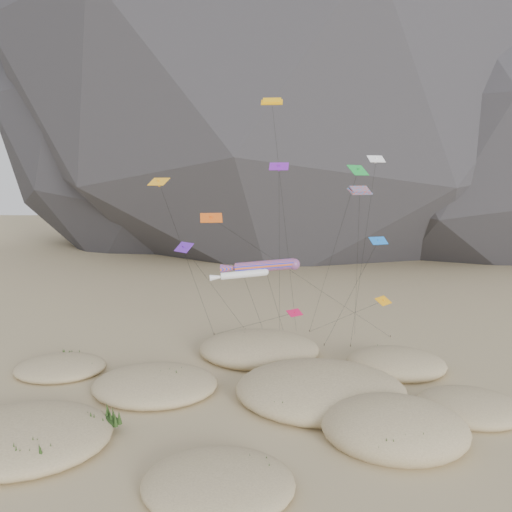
{
  "coord_description": "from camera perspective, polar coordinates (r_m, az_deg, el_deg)",
  "views": [
    {
      "loc": [
        1.02,
        -40.45,
        20.61
      ],
      "look_at": [
        -1.84,
        12.0,
        12.62
      ],
      "focal_mm": 35.0,
      "sensor_mm": 36.0,
      "label": 1
    }
  ],
  "objects": [
    {
      "name": "ground",
      "position": [
        45.41,
        1.58,
        -18.35
      ],
      "size": [
        500.0,
        500.0,
        0.0
      ],
      "primitive_type": "plane",
      "color": "#CCB789",
      "rests_on": "ground"
    },
    {
      "name": "rock_headland",
      "position": [
        167.56,
        5.37,
        26.71
      ],
      "size": [
        226.37,
        148.64,
        177.5
      ],
      "color": "black",
      "rests_on": "ground"
    },
    {
      "name": "dunes",
      "position": [
        49.23,
        0.93,
        -15.19
      ],
      "size": [
        50.62,
        36.85,
        4.01
      ],
      "color": "#CCB789",
      "rests_on": "ground"
    },
    {
      "name": "dune_grass",
      "position": [
        48.15,
        -0.69,
        -15.61
      ],
      "size": [
        43.51,
        30.08,
        1.45
      ],
      "color": "black",
      "rests_on": "ground"
    },
    {
      "name": "kite_stakes",
      "position": [
        67.18,
        4.28,
        -9.11
      ],
      "size": [
        23.59,
        6.11,
        0.3
      ],
      "color": "#3F2D1E",
      "rests_on": "ground"
    },
    {
      "name": "rainbow_tube_kite",
      "position": [
        50.66,
        0.67,
        -1.17
      ],
      "size": [
        8.16,
        15.24,
        12.88
      ],
      "color": "orange",
      "rests_on": "ground"
    },
    {
      "name": "white_tube_kite",
      "position": [
        50.09,
        -1.77,
        -2.15
      ],
      "size": [
        5.93,
        18.12,
        11.84
      ],
      "color": "white",
      "rests_on": "ground"
    },
    {
      "name": "orange_parafoil",
      "position": [
        56.64,
        1.89,
        16.75
      ],
      "size": [
        4.45,
        11.5,
        29.51
      ],
      "color": "#F6AB0C",
      "rests_on": "ground"
    },
    {
      "name": "multi_parafoil",
      "position": [
        51.82,
        11.78,
        7.1
      ],
      "size": [
        3.45,
        15.68,
        20.08
      ],
      "color": "#EC3E18",
      "rests_on": "ground"
    },
    {
      "name": "delta_kites",
      "position": [
        53.13,
        3.61,
        4.4
      ],
      "size": [
        28.74,
        18.96,
        23.38
      ],
      "color": "blue",
      "rests_on": "ground"
    }
  ]
}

